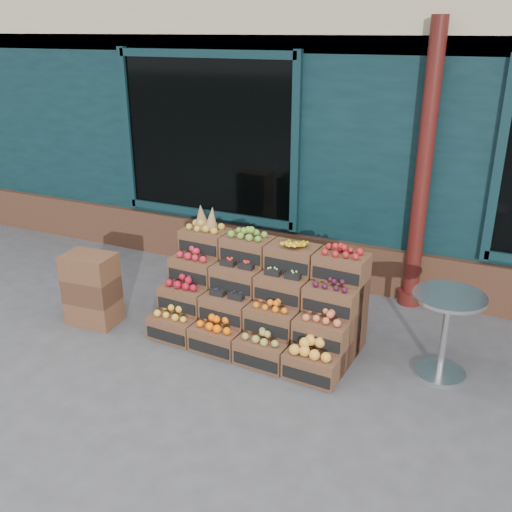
% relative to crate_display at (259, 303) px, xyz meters
% --- Properties ---
extents(ground, '(60.00, 60.00, 0.00)m').
position_rel_crate_display_xyz_m(ground, '(0.08, -0.53, -0.40)').
color(ground, '#464649').
rests_on(ground, ground).
extents(shop_facade, '(12.00, 6.24, 4.80)m').
position_rel_crate_display_xyz_m(shop_facade, '(0.09, 4.58, 1.99)').
color(shop_facade, black).
rests_on(shop_facade, ground).
extents(crate_display, '(2.14, 1.12, 1.31)m').
position_rel_crate_display_xyz_m(crate_display, '(0.00, 0.00, 0.00)').
color(crate_display, brown).
rests_on(crate_display, ground).
extents(spare_crates, '(0.57, 0.42, 0.81)m').
position_rel_crate_display_xyz_m(spare_crates, '(-1.80, -0.49, 0.00)').
color(spare_crates, brown).
rests_on(spare_crates, ground).
extents(bistro_table, '(0.66, 0.66, 0.83)m').
position_rel_crate_display_xyz_m(bistro_table, '(1.85, 0.10, 0.12)').
color(bistro_table, '#ABAEB2').
rests_on(bistro_table, ground).
extents(shopkeeper, '(0.86, 0.69, 2.04)m').
position_rel_crate_display_xyz_m(shopkeeper, '(-1.02, 2.09, 0.62)').
color(shopkeeper, '#18541C').
rests_on(shopkeeper, ground).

